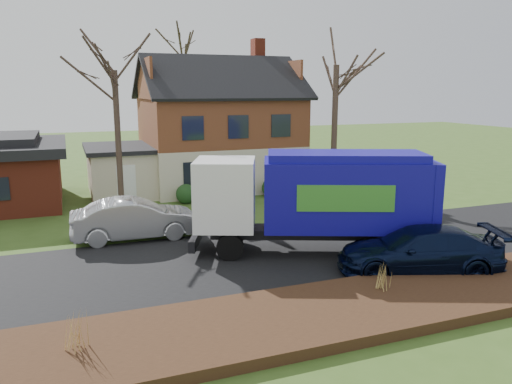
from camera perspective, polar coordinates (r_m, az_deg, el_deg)
name	(u,v)px	position (r m, az deg, el deg)	size (l,w,h in m)	color
ground	(277,255)	(18.77, 2.44, -7.20)	(120.00, 120.00, 0.00)	#36521B
road	(277,255)	(18.77, 2.44, -7.17)	(80.00, 7.00, 0.02)	black
mulch_verge	(353,308)	(14.35, 11.05, -12.92)	(80.00, 3.50, 0.30)	black
main_house	(211,123)	(31.46, -5.11, 7.92)	(12.95, 8.95, 9.26)	beige
garbage_truck	(319,196)	(18.62, 7.22, -0.41)	(9.14, 5.56, 3.82)	black
silver_sedan	(135,219)	(21.08, -13.64, -3.02)	(1.78, 5.10, 1.68)	#A9ABB0
navy_wagon	(419,250)	(17.64, 18.13, -6.36)	(2.19, 5.40, 1.57)	black
tree_front_west	(113,48)	(25.33, -16.03, 15.54)	(3.25, 3.25, 9.67)	#3D2D25
tree_front_east	(337,43)	(29.30, 9.26, 16.50)	(3.81, 3.81, 10.59)	#46342A
tree_back	(182,38)	(39.35, -8.47, 17.00)	(3.71, 3.71, 11.75)	#3B3123
grass_clump_west	(77,330)	(12.27, -19.83, -14.63)	(0.36, 0.30, 0.95)	tan
grass_clump_mid	(383,275)	(15.21, 14.34, -9.13)	(0.33, 0.27, 0.92)	#AC914C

